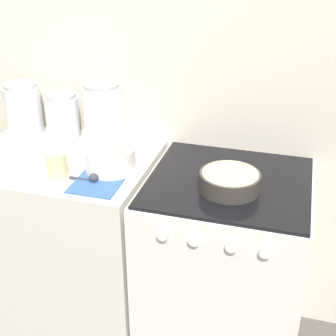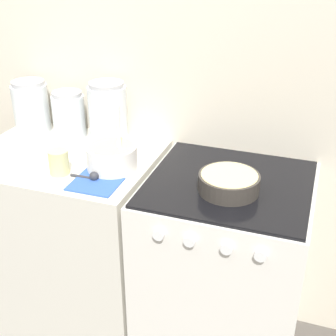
# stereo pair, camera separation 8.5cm
# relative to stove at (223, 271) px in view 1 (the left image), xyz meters

# --- Properties ---
(wall_back) EXTENTS (4.55, 0.05, 2.40)m
(wall_back) POSITION_rel_stove_xyz_m (-0.33, 0.32, 0.76)
(wall_back) COLOR beige
(wall_back) RESTS_ON ground_plane
(countertop_cabinet) EXTENTS (0.78, 0.60, 0.89)m
(countertop_cabinet) POSITION_rel_stove_xyz_m (-0.72, 0.00, 0.00)
(countertop_cabinet) COLOR silver
(countertop_cabinet) RESTS_ON ground_plane
(stove) EXTENTS (0.64, 0.62, 0.89)m
(stove) POSITION_rel_stove_xyz_m (0.00, 0.00, 0.00)
(stove) COLOR white
(stove) RESTS_ON ground_plane
(mixing_bowl) EXTENTS (0.20, 0.20, 0.27)m
(mixing_bowl) POSITION_rel_stove_xyz_m (-0.46, -0.05, 0.50)
(mixing_bowl) COLOR white
(mixing_bowl) RESTS_ON countertop_cabinet
(baking_pan) EXTENTS (0.22, 0.22, 0.07)m
(baking_pan) POSITION_rel_stove_xyz_m (0.01, -0.07, 0.48)
(baking_pan) COLOR #38332D
(baking_pan) RESTS_ON stove
(storage_jar_left) EXTENTS (0.17, 0.17, 0.24)m
(storage_jar_left) POSITION_rel_stove_xyz_m (-0.99, 0.20, 0.55)
(storage_jar_left) COLOR silver
(storage_jar_left) RESTS_ON countertop_cabinet
(storage_jar_middle) EXTENTS (0.15, 0.15, 0.21)m
(storage_jar_middle) POSITION_rel_stove_xyz_m (-0.80, 0.20, 0.53)
(storage_jar_middle) COLOR silver
(storage_jar_middle) RESTS_ON countertop_cabinet
(storage_jar_right) EXTENTS (0.17, 0.17, 0.27)m
(storage_jar_right) POSITION_rel_stove_xyz_m (-0.60, 0.20, 0.56)
(storage_jar_right) COLOR silver
(storage_jar_right) RESTS_ON countertop_cabinet
(tin_can) EXTENTS (0.08, 0.08, 0.10)m
(tin_can) POSITION_rel_stove_xyz_m (-0.64, -0.15, 0.49)
(tin_can) COLOR beige
(tin_can) RESTS_ON countertop_cabinet
(recipe_page) EXTENTS (0.18, 0.26, 0.01)m
(recipe_page) POSITION_rel_stove_xyz_m (-0.47, -0.14, 0.45)
(recipe_page) COLOR #3359B2
(recipe_page) RESTS_ON countertop_cabinet
(measuring_spoon) EXTENTS (0.12, 0.04, 0.04)m
(measuring_spoon) POSITION_rel_stove_xyz_m (-0.50, -0.16, 0.46)
(measuring_spoon) COLOR #333338
(measuring_spoon) RESTS_ON countertop_cabinet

